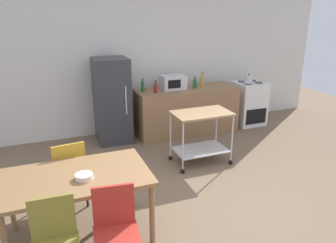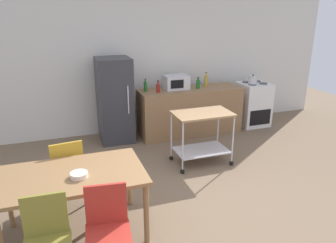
{
  "view_description": "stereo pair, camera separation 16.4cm",
  "coord_description": "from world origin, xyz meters",
  "px_view_note": "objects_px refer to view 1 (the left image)",
  "views": [
    {
      "loc": [
        -1.72,
        -3.07,
        2.39
      ],
      "look_at": [
        -0.05,
        1.2,
        0.8
      ],
      "focal_mm": 35.4,
      "sensor_mm": 36.0,
      "label": 1
    },
    {
      "loc": [
        -1.56,
        -3.13,
        2.39
      ],
      "look_at": [
        -0.05,
        1.2,
        0.8
      ],
      "focal_mm": 35.4,
      "sensor_mm": 36.0,
      "label": 2
    }
  ],
  "objects_px": {
    "bottle_sesame_oil": "(143,86)",
    "microwave": "(173,82)",
    "chair_olive": "(55,242)",
    "bottle_hot_sauce": "(202,81)",
    "dining_table": "(77,182)",
    "fruit_bowl": "(84,176)",
    "chair_red": "(116,229)",
    "kettle": "(248,79)",
    "kitchen_cart": "(201,129)",
    "bottle_vinegar": "(195,84)",
    "bottle_sparkling_water": "(156,88)",
    "stove_oven": "(248,103)",
    "chair_mustard": "(69,169)",
    "refrigerator": "(112,101)"
  },
  "relations": [
    {
      "from": "bottle_vinegar",
      "to": "microwave",
      "type": "bearing_deg",
      "value": 166.05
    },
    {
      "from": "chair_mustard",
      "to": "bottle_vinegar",
      "type": "bearing_deg",
      "value": -151.33
    },
    {
      "from": "bottle_vinegar",
      "to": "kettle",
      "type": "distance_m",
      "value": 1.18
    },
    {
      "from": "bottle_vinegar",
      "to": "bottle_hot_sauce",
      "type": "distance_m",
      "value": 0.24
    },
    {
      "from": "kitchen_cart",
      "to": "bottle_vinegar",
      "type": "bearing_deg",
      "value": 68.75
    },
    {
      "from": "dining_table",
      "to": "chair_olive",
      "type": "bearing_deg",
      "value": -111.52
    },
    {
      "from": "microwave",
      "to": "bottle_vinegar",
      "type": "relative_size",
      "value": 2.13
    },
    {
      "from": "bottle_hot_sauce",
      "to": "microwave",
      "type": "bearing_deg",
      "value": 179.33
    },
    {
      "from": "stove_oven",
      "to": "bottle_vinegar",
      "type": "bearing_deg",
      "value": -178.7
    },
    {
      "from": "kitchen_cart",
      "to": "kettle",
      "type": "bearing_deg",
      "value": 36.29
    },
    {
      "from": "chair_olive",
      "to": "fruit_bowl",
      "type": "distance_m",
      "value": 0.73
    },
    {
      "from": "chair_red",
      "to": "stove_oven",
      "type": "relative_size",
      "value": 0.97
    },
    {
      "from": "dining_table",
      "to": "fruit_bowl",
      "type": "height_order",
      "value": "fruit_bowl"
    },
    {
      "from": "stove_oven",
      "to": "chair_olive",
      "type": "bearing_deg",
      "value": -142.1
    },
    {
      "from": "chair_mustard",
      "to": "refrigerator",
      "type": "xyz_separation_m",
      "value": [
        0.98,
        1.96,
        0.26
      ]
    },
    {
      "from": "microwave",
      "to": "bottle_vinegar",
      "type": "distance_m",
      "value": 0.43
    },
    {
      "from": "stove_oven",
      "to": "refrigerator",
      "type": "bearing_deg",
      "value": 178.4
    },
    {
      "from": "kettle",
      "to": "chair_red",
      "type": "bearing_deg",
      "value": -138.19
    },
    {
      "from": "chair_olive",
      "to": "stove_oven",
      "type": "xyz_separation_m",
      "value": [
        4.12,
        3.21,
        -0.07
      ]
    },
    {
      "from": "bottle_sparkling_water",
      "to": "bottle_vinegar",
      "type": "xyz_separation_m",
      "value": [
        0.83,
        0.07,
        0.0
      ]
    },
    {
      "from": "bottle_sparkling_water",
      "to": "fruit_bowl",
      "type": "relative_size",
      "value": 1.26
    },
    {
      "from": "chair_olive",
      "to": "fruit_bowl",
      "type": "relative_size",
      "value": 4.96
    },
    {
      "from": "refrigerator",
      "to": "kettle",
      "type": "xyz_separation_m",
      "value": [
        2.78,
        -0.18,
        0.23
      ]
    },
    {
      "from": "chair_red",
      "to": "chair_mustard",
      "type": "bearing_deg",
      "value": 108.77
    },
    {
      "from": "kitchen_cart",
      "to": "fruit_bowl",
      "type": "bearing_deg",
      "value": -147.0
    },
    {
      "from": "chair_olive",
      "to": "kitchen_cart",
      "type": "xyz_separation_m",
      "value": [
        2.31,
        1.87,
        0.05
      ]
    },
    {
      "from": "bottle_hot_sauce",
      "to": "fruit_bowl",
      "type": "xyz_separation_m",
      "value": [
        -2.69,
        -2.68,
        -0.24
      ]
    },
    {
      "from": "dining_table",
      "to": "microwave",
      "type": "relative_size",
      "value": 3.26
    },
    {
      "from": "chair_olive",
      "to": "stove_oven",
      "type": "distance_m",
      "value": 5.22
    },
    {
      "from": "chair_olive",
      "to": "bottle_vinegar",
      "type": "xyz_separation_m",
      "value": [
        2.82,
        3.18,
        0.47
      ]
    },
    {
      "from": "refrigerator",
      "to": "dining_table",
      "type": "bearing_deg",
      "value": -110.01
    },
    {
      "from": "chair_mustard",
      "to": "chair_olive",
      "type": "distance_m",
      "value": 1.35
    },
    {
      "from": "chair_mustard",
      "to": "kitchen_cart",
      "type": "distance_m",
      "value": 2.15
    },
    {
      "from": "bottle_sesame_oil",
      "to": "microwave",
      "type": "relative_size",
      "value": 0.52
    },
    {
      "from": "chair_olive",
      "to": "bottle_hot_sauce",
      "type": "distance_m",
      "value": 4.49
    },
    {
      "from": "dining_table",
      "to": "fruit_bowl",
      "type": "bearing_deg",
      "value": -55.62
    },
    {
      "from": "chair_mustard",
      "to": "bottle_sesame_oil",
      "type": "bearing_deg",
      "value": -135.68
    },
    {
      "from": "chair_red",
      "to": "kitchen_cart",
      "type": "distance_m",
      "value": 2.6
    },
    {
      "from": "bottle_sesame_oil",
      "to": "bottle_hot_sauce",
      "type": "bearing_deg",
      "value": 0.12
    },
    {
      "from": "chair_mustard",
      "to": "chair_red",
      "type": "bearing_deg",
      "value": 94.98
    },
    {
      "from": "chair_mustard",
      "to": "stove_oven",
      "type": "relative_size",
      "value": 0.97
    },
    {
      "from": "dining_table",
      "to": "refrigerator",
      "type": "relative_size",
      "value": 0.97
    },
    {
      "from": "bottle_sesame_oil",
      "to": "chair_red",
      "type": "bearing_deg",
      "value": -111.34
    },
    {
      "from": "stove_oven",
      "to": "microwave",
      "type": "distance_m",
      "value": 1.81
    },
    {
      "from": "dining_table",
      "to": "refrigerator",
      "type": "distance_m",
      "value": 2.77
    },
    {
      "from": "microwave",
      "to": "bottle_hot_sauce",
      "type": "height_order",
      "value": "bottle_hot_sauce"
    },
    {
      "from": "chair_olive",
      "to": "chair_red",
      "type": "bearing_deg",
      "value": 1.55
    },
    {
      "from": "bottle_sesame_oil",
      "to": "bottle_hot_sauce",
      "type": "xyz_separation_m",
      "value": [
        1.24,
        0.0,
        0.02
      ]
    },
    {
      "from": "chair_red",
      "to": "kettle",
      "type": "xyz_separation_m",
      "value": [
        3.48,
        3.11,
        0.48
      ]
    },
    {
      "from": "bottle_sparkling_water",
      "to": "microwave",
      "type": "xyz_separation_m",
      "value": [
        0.41,
        0.17,
        0.04
      ]
    }
  ]
}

